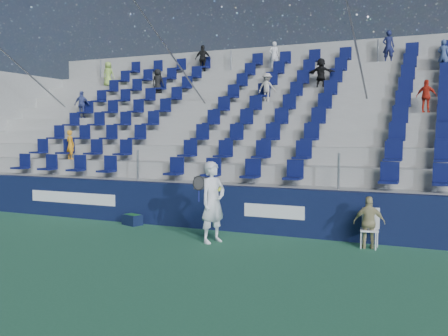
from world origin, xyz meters
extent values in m
plane|color=#2F6D4C|center=(0.00, 0.00, 0.00)|extent=(70.00, 70.00, 0.00)
cube|color=#10183C|center=(0.00, 3.15, 0.60)|extent=(24.00, 0.30, 1.20)
cube|color=white|center=(-5.00, 2.99, 0.62)|extent=(3.20, 0.02, 0.34)
cube|color=white|center=(1.50, 2.99, 0.62)|extent=(1.60, 0.02, 0.34)
cube|color=#9F9F9A|center=(0.00, 3.72, 0.60)|extent=(24.00, 0.85, 1.20)
cube|color=#9F9F9A|center=(0.00, 4.57, 0.85)|extent=(24.00, 0.85, 1.70)
cube|color=#9F9F9A|center=(0.00, 5.42, 1.10)|extent=(24.00, 0.85, 2.20)
cube|color=#9F9F9A|center=(0.00, 6.28, 1.35)|extent=(24.00, 0.85, 2.70)
cube|color=#9F9F9A|center=(0.00, 7.12, 1.60)|extent=(24.00, 0.85, 3.20)
cube|color=#9F9F9A|center=(0.00, 7.97, 1.85)|extent=(24.00, 0.85, 3.70)
cube|color=#9F9F9A|center=(0.00, 8.82, 2.10)|extent=(24.00, 0.85, 4.20)
cube|color=#9F9F9A|center=(0.00, 9.68, 2.35)|extent=(24.00, 0.85, 4.70)
cube|color=#9F9F9A|center=(0.00, 10.52, 2.60)|extent=(24.00, 0.85, 5.20)
cube|color=#9F9F9A|center=(0.00, 11.20, 3.10)|extent=(24.00, 0.50, 6.20)
cube|color=#9F9F9A|center=(-11.85, 7.12, 2.60)|extent=(0.30, 7.65, 5.20)
cube|color=#0B1145|center=(0.00, 3.72, 1.55)|extent=(16.05, 0.50, 0.70)
cube|color=#0B1145|center=(0.00, 4.57, 2.05)|extent=(16.05, 0.50, 0.70)
cube|color=#0B1145|center=(0.00, 5.42, 2.55)|extent=(16.05, 0.50, 0.70)
cube|color=#0B1145|center=(0.00, 6.28, 3.05)|extent=(16.05, 0.50, 0.70)
cube|color=#0B1145|center=(0.00, 7.12, 3.55)|extent=(16.05, 0.50, 0.70)
cube|color=#0B1145|center=(0.00, 7.97, 4.05)|extent=(16.05, 0.50, 0.70)
cube|color=#0B1145|center=(0.00, 8.82, 4.55)|extent=(16.05, 0.50, 0.70)
cube|color=#0B1145|center=(0.00, 9.68, 5.05)|extent=(16.05, 0.50, 0.70)
cube|color=#0B1145|center=(0.00, 10.52, 5.55)|extent=(16.05, 0.50, 0.70)
cylinder|color=gray|center=(-3.00, 7.12, 4.35)|extent=(0.06, 7.68, 4.55)
cylinder|color=gray|center=(3.00, 7.12, 4.35)|extent=(0.06, 7.68, 4.55)
cylinder|color=gray|center=(-9.80, 7.12, 4.35)|extent=(0.06, 7.68, 4.55)
imported|color=silver|center=(-1.02, 10.47, 5.74)|extent=(0.46, 0.37, 1.08)
imported|color=#3C5386|center=(5.27, 9.62, 5.22)|extent=(0.44, 0.35, 1.05)
imported|color=black|center=(-5.46, 8.77, 4.72)|extent=(0.53, 0.37, 1.04)
imported|color=#97C04C|center=(-8.58, 9.62, 5.26)|extent=(0.58, 0.40, 1.12)
imported|color=#434F93|center=(-7.98, 7.08, 3.75)|extent=(0.68, 0.41, 1.09)
imported|color=#B9B1A7|center=(-0.42, 7.93, 4.21)|extent=(0.69, 0.43, 1.03)
imported|color=#171C47|center=(3.39, 10.47, 5.78)|extent=(0.44, 0.30, 1.17)
imported|color=black|center=(1.30, 8.77, 4.73)|extent=(1.02, 0.47, 1.06)
imported|color=red|center=(4.87, 7.08, 3.69)|extent=(0.61, 0.32, 0.99)
imported|color=orange|center=(-6.37, 4.52, 2.20)|extent=(0.42, 0.33, 1.00)
imported|color=black|center=(-4.23, 10.47, 5.79)|extent=(0.74, 0.42, 1.18)
imported|color=silver|center=(0.43, 1.64, 0.97)|extent=(0.69, 0.83, 1.94)
cylinder|color=navy|center=(0.18, 1.39, 1.14)|extent=(0.03, 0.03, 0.28)
torus|color=black|center=(0.18, 1.39, 1.44)|extent=(0.30, 0.17, 0.28)
plane|color=#262626|center=(0.18, 1.39, 1.44)|extent=(0.30, 0.16, 0.29)
sphere|color=#DEEA36|center=(0.68, 1.44, 1.29)|extent=(0.07, 0.07, 0.07)
sphere|color=#DEEA36|center=(0.68, 1.50, 1.32)|extent=(0.07, 0.07, 0.07)
cube|color=white|center=(3.92, 2.55, 0.41)|extent=(0.45, 0.45, 0.04)
cube|color=white|center=(3.92, 2.74, 0.66)|extent=(0.40, 0.10, 0.49)
cylinder|color=white|center=(3.76, 2.39, 0.20)|extent=(0.03, 0.03, 0.39)
cylinder|color=white|center=(4.08, 2.39, 0.20)|extent=(0.03, 0.03, 0.39)
cylinder|color=white|center=(3.76, 2.71, 0.20)|extent=(0.03, 0.03, 0.39)
cylinder|color=white|center=(4.08, 2.71, 0.20)|extent=(0.03, 0.03, 0.39)
imported|color=tan|center=(3.92, 2.50, 0.59)|extent=(0.74, 0.43, 1.19)
cube|color=#0E1733|center=(-2.63, 2.75, 0.15)|extent=(0.63, 0.51, 0.30)
cube|color=#1E662D|center=(-2.63, 2.75, 0.22)|extent=(0.50, 0.38, 0.18)
camera|label=1|loc=(5.48, -8.97, 2.60)|focal=40.00mm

